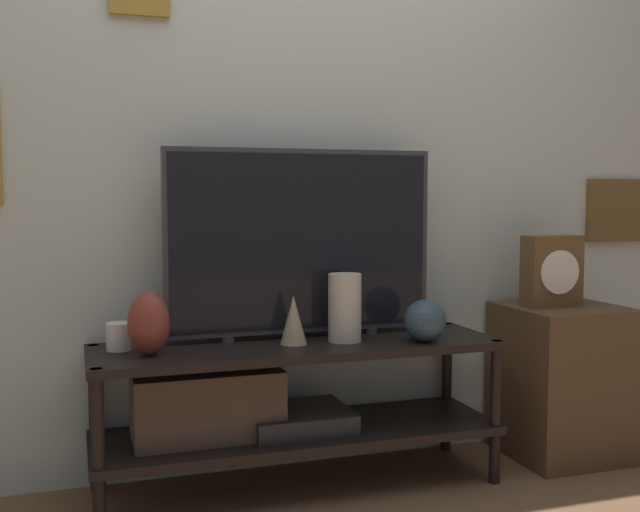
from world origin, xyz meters
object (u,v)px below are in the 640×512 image
Objects in this scene: vase_urn_stoneware at (149,324)px; vase_round_glass at (425,321)px; candle_jar at (119,336)px; mantel_clock at (552,271)px; vase_tall_ceramic at (345,308)px; vase_slim_bronze at (293,320)px; television at (301,242)px.

vase_urn_stoneware reaches higher than vase_round_glass.
vase_urn_stoneware is at bearing -52.54° from candle_jar.
mantel_clock reaches higher than vase_round_glass.
vase_urn_stoneware is 0.16m from candle_jar.
vase_tall_ceramic is 1.41× the size of vase_slim_bronze.
vase_slim_bronze is 1.14× the size of vase_round_glass.
vase_round_glass reaches higher than candle_jar.
vase_urn_stoneware reaches higher than vase_slim_bronze.
candle_jar is at bearing 171.96° from vase_slim_bronze.
vase_tall_ceramic is 2.60× the size of candle_jar.
television is at bearing 151.57° from vase_round_glass.
vase_urn_stoneware is at bearing -165.91° from television.
vase_slim_bronze reaches higher than candle_jar.
television is at bearing 175.15° from mantel_clock.
television is 4.75× the size of vase_urn_stoneware.
mantel_clock is (0.62, 0.13, 0.15)m from vase_round_glass.
vase_tall_ceramic is at bearing -42.91° from television.
vase_urn_stoneware is (-0.69, -0.02, -0.02)m from vase_tall_ceramic.
television is at bearing 2.23° from candle_jar.
vase_round_glass is at bearing -28.43° from television.
vase_urn_stoneware is 1.39× the size of vase_round_glass.
television is 4.11× the size of vase_tall_ceramic.
vase_slim_bronze is 0.47m from vase_round_glass.
candle_jar is 0.33× the size of mantel_clock.
vase_tall_ceramic is 0.86× the size of mantel_clock.
vase_round_glass is at bearing -168.29° from mantel_clock.
vase_round_glass is (0.39, -0.21, -0.28)m from television.
mantel_clock is (1.66, -0.06, 0.17)m from candle_jar.
vase_slim_bronze is 1.08m from mantel_clock.
television reaches higher than vase_round_glass.
vase_round_glass is (0.96, -0.07, -0.03)m from vase_urn_stoneware.
candle_jar is at bearing 173.25° from vase_tall_ceramic.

